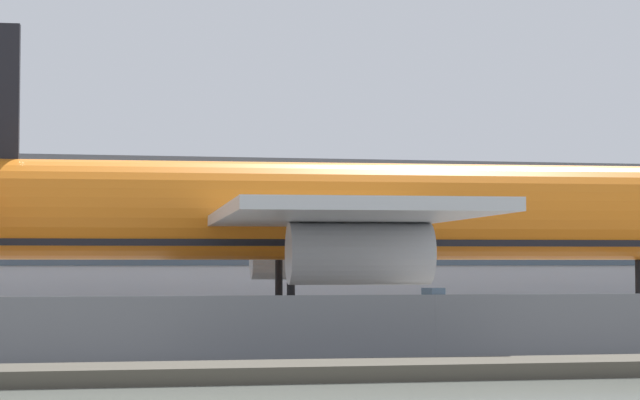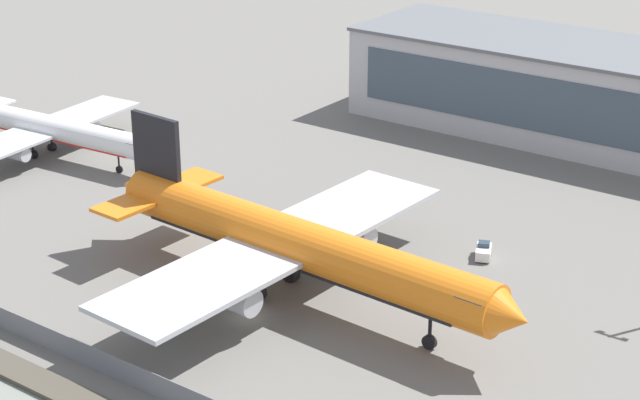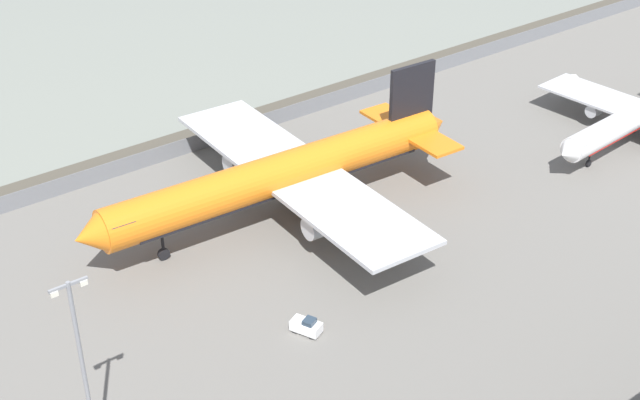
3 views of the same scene
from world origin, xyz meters
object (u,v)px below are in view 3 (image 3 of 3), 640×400
(cargo_jet_orange, at_px, (285,174))
(apron_light_mast_apron_west, at_px, (82,363))
(ops_van, at_px, (575,87))
(baggage_tug, at_px, (306,326))

(cargo_jet_orange, distance_m, apron_light_mast_apron_west, 42.76)
(cargo_jet_orange, bearing_deg, ops_van, -177.95)
(cargo_jet_orange, distance_m, baggage_tug, 23.62)
(cargo_jet_orange, xyz_separation_m, apron_light_mast_apron_west, (36.13, 22.41, 4.58))
(baggage_tug, height_order, apron_light_mast_apron_west, apron_light_mast_apron_west)
(apron_light_mast_apron_west, bearing_deg, baggage_tug, -174.11)
(apron_light_mast_apron_west, bearing_deg, ops_van, -165.48)
(ops_van, distance_m, apron_light_mast_apron_west, 98.21)
(ops_van, xyz_separation_m, apron_light_mast_apron_west, (94.64, 24.51, 9.35))
(ops_van, relative_size, apron_light_mast_apron_west, 0.30)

